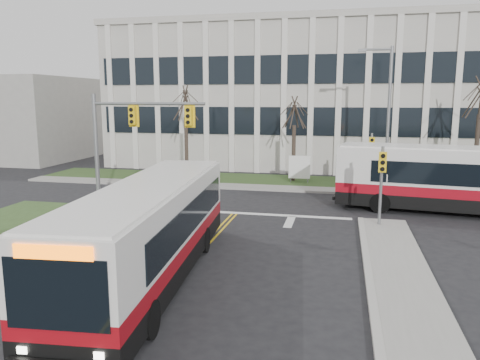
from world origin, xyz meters
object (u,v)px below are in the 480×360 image
object	(u,v)px
directory_sign	(299,168)
bus_cross	(464,182)
bus_main	(150,233)
streetlight	(386,111)

from	to	relation	value
directory_sign	bus_cross	xyz separation A→B (m)	(9.12, -6.90, 0.54)
bus_main	bus_cross	distance (m)	17.15
streetlight	directory_sign	xyz separation A→B (m)	(-5.53, 1.30, -4.02)
directory_sign	bus_cross	size ratio (longest dim) A/B	0.16
directory_sign	bus_main	size ratio (longest dim) A/B	0.17
streetlight	bus_cross	bearing A→B (deg)	-57.32
directory_sign	bus_cross	world-z (taller)	bus_cross
directory_sign	bus_main	distance (m)	19.11
bus_cross	streetlight	bearing A→B (deg)	-139.88
streetlight	directory_sign	world-z (taller)	streetlight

